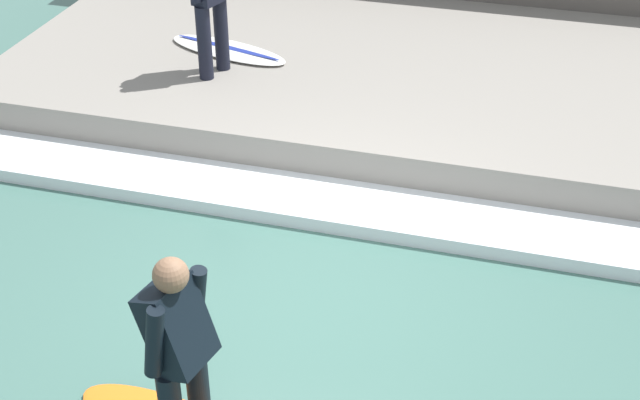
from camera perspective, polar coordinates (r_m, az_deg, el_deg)
The scene contains 5 objects.
ground_plane at distance 7.52m, azimuth -1.01°, elevation -6.45°, with size 28.00×28.00×0.00m, color #426B60.
concrete_ledge at distance 10.68m, azimuth 5.04°, elevation 7.68°, with size 4.40×9.20×0.48m, color gray.
wave_foam_crest at distance 8.55m, azimuth 1.59°, elevation -0.44°, with size 0.77×8.74×0.14m, color silver.
surfer_riding at distance 5.86m, azimuth -9.05°, elevation -9.01°, with size 0.55×0.47×1.49m.
surfboard_waiting_near at distance 10.82m, azimuth -5.91°, elevation 9.55°, with size 0.90×1.68×0.07m.
Camera 1 is at (-5.56, -1.68, 4.77)m, focal length 50.00 mm.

